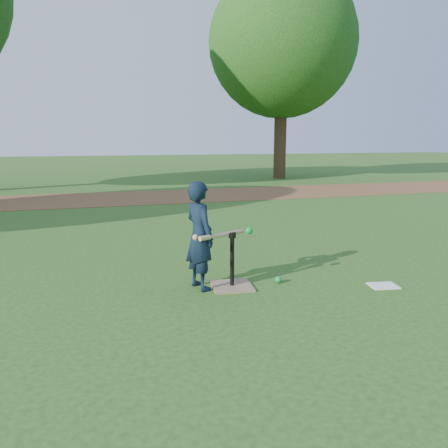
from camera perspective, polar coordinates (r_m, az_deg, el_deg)
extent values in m
plane|color=#285116|center=(5.04, -4.45, -7.49)|extent=(80.00, 80.00, 0.00)
cube|color=brown|center=(12.31, -12.19, 3.37)|extent=(24.00, 3.00, 0.01)
imported|color=black|center=(4.66, -3.20, -1.55)|extent=(0.39, 0.49, 1.17)
sphere|color=#0D9131|center=(5.00, 7.12, -7.22)|extent=(0.08, 0.08, 0.08)
cube|color=white|center=(5.17, 20.10, -7.58)|extent=(0.33, 0.28, 0.01)
cube|color=#8F735B|center=(4.84, 1.06, -8.10)|extent=(0.48, 0.48, 0.02)
cylinder|color=black|center=(4.75, 1.07, -4.81)|extent=(0.05, 0.05, 0.55)
cylinder|color=black|center=(4.68, 1.08, -1.45)|extent=(0.08, 0.08, 0.06)
cylinder|color=tan|center=(4.62, -0.25, -1.41)|extent=(0.57, 0.29, 0.05)
sphere|color=tan|center=(4.51, -3.76, -1.75)|extent=(0.06, 0.06, 0.06)
sphere|color=#0D9131|center=(4.71, 3.30, -0.87)|extent=(0.08, 0.08, 0.08)
cylinder|color=#382316|center=(18.29, 7.35, 11.31)|extent=(0.50, 0.50, 3.42)
sphere|color=#285B19|center=(18.66, 7.64, 22.41)|extent=(5.80, 5.80, 5.80)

